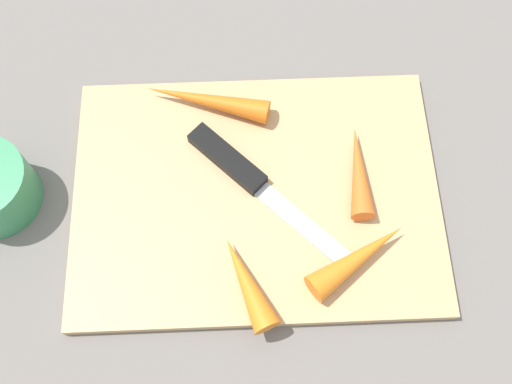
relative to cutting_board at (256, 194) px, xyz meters
name	(u,v)px	position (x,y,z in m)	size (l,w,h in m)	color
ground_plane	(256,197)	(0.00, 0.00, -0.01)	(1.40, 1.40, 0.00)	slate
cutting_board	(256,194)	(0.00, 0.00, 0.00)	(0.36, 0.26, 0.01)	tan
knife	(237,167)	(-0.02, 0.03, 0.01)	(0.16, 0.16, 0.01)	#B7B7BC
carrot_shortest	(246,282)	(-0.01, -0.09, 0.02)	(0.03, 0.03, 0.09)	orange
carrot_long	(358,258)	(0.09, -0.08, 0.02)	(0.03, 0.03, 0.10)	orange
carrot_short	(359,171)	(0.10, 0.01, 0.02)	(0.02, 0.02, 0.10)	orange
carrot_longest	(207,100)	(-0.05, 0.10, 0.02)	(0.02, 0.02, 0.13)	orange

